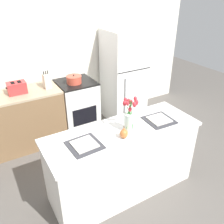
{
  "coord_description": "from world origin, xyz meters",
  "views": [
    {
      "loc": [
        -1.24,
        -1.85,
        2.34
      ],
      "look_at": [
        0.0,
        0.25,
        1.01
      ],
      "focal_mm": 38.0,
      "sensor_mm": 36.0,
      "label": 1
    }
  ],
  "objects": [
    {
      "name": "kitchen_island",
      "position": [
        0.0,
        0.0,
        0.44
      ],
      "size": [
        1.8,
        0.66,
        0.89
      ],
      "color": "silver",
      "rests_on": "ground_plane"
    },
    {
      "name": "back_wall",
      "position": [
        0.0,
        2.0,
        1.35
      ],
      "size": [
        5.2,
        0.08,
        2.7
      ],
      "color": "silver",
      "rests_on": "ground_plane"
    },
    {
      "name": "stove_range",
      "position": [
        0.1,
        1.6,
        0.46
      ],
      "size": [
        0.6,
        0.61,
        0.91
      ],
      "color": "silver",
      "rests_on": "ground_plane"
    },
    {
      "name": "toaster",
      "position": [
        -0.81,
        1.6,
        1.0
      ],
      "size": [
        0.28,
        0.18,
        0.17
      ],
      "color": "red",
      "rests_on": "back_counter"
    },
    {
      "name": "knife_block",
      "position": [
        -0.37,
        1.58,
        1.02
      ],
      "size": [
        0.1,
        0.14,
        0.27
      ],
      "color": "beige",
      "rests_on": "back_counter"
    },
    {
      "name": "back_counter",
      "position": [
        -1.06,
        1.6,
        0.46
      ],
      "size": [
        1.68,
        0.6,
        0.91
      ],
      "color": "brown",
      "rests_on": "ground_plane"
    },
    {
      "name": "cooking_pot",
      "position": [
        0.06,
        1.55,
        0.97
      ],
      "size": [
        0.25,
        0.25,
        0.15
      ],
      "color": "#CC4C38",
      "rests_on": "stove_range"
    },
    {
      "name": "refrigerator",
      "position": [
        1.05,
        1.6,
        0.83
      ],
      "size": [
        0.68,
        0.67,
        1.67
      ],
      "color": "white",
      "rests_on": "ground_plane"
    },
    {
      "name": "plate_setting_right",
      "position": [
        0.49,
        -0.03,
        0.9
      ],
      "size": [
        0.34,
        0.34,
        0.02
      ],
      "color": "#333338",
      "rests_on": "kitchen_island"
    },
    {
      "name": "flower_vase",
      "position": [
        0.06,
        -0.03,
        1.04
      ],
      "size": [
        0.18,
        0.19,
        0.43
      ],
      "color": "silver",
      "rests_on": "kitchen_island"
    },
    {
      "name": "ground_plane",
      "position": [
        0.0,
        0.0,
        0.0
      ],
      "size": [
        10.0,
        10.0,
        0.0
      ],
      "primitive_type": "plane",
      "color": "#59544F"
    },
    {
      "name": "pear_figurine",
      "position": [
        -0.07,
        -0.12,
        0.94
      ],
      "size": [
        0.09,
        0.09,
        0.15
      ],
      "color": "#C66B33",
      "rests_on": "kitchen_island"
    },
    {
      "name": "plate_setting_left",
      "position": [
        -0.49,
        -0.03,
        0.9
      ],
      "size": [
        0.34,
        0.34,
        0.02
      ],
      "color": "#333338",
      "rests_on": "kitchen_island"
    }
  ]
}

